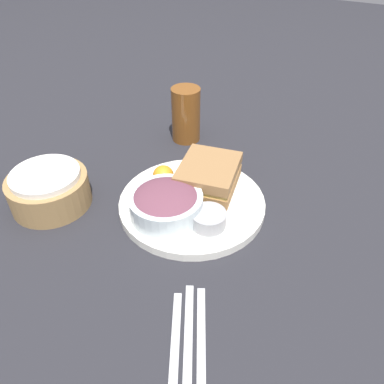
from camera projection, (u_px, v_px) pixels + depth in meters
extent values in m
plane|color=#232328|center=(192.00, 206.00, 0.74)|extent=(4.00, 4.00, 0.00)
cylinder|color=white|center=(192.00, 203.00, 0.74)|extent=(0.29, 0.29, 0.02)
cube|color=olive|center=(208.00, 182.00, 0.76)|extent=(0.15, 0.13, 0.02)
cube|color=#E5C666|center=(209.00, 175.00, 0.75)|extent=(0.14, 0.13, 0.01)
cube|color=olive|center=(209.00, 169.00, 0.74)|extent=(0.15, 0.13, 0.02)
cylinder|color=silver|center=(166.00, 205.00, 0.69)|extent=(0.14, 0.14, 0.04)
ellipsoid|color=brown|center=(166.00, 199.00, 0.68)|extent=(0.13, 0.13, 0.04)
cylinder|color=#99999E|center=(209.00, 219.00, 0.67)|extent=(0.06, 0.06, 0.03)
sphere|color=orange|center=(163.00, 176.00, 0.76)|extent=(0.04, 0.04, 0.04)
cylinder|color=brown|center=(186.00, 115.00, 0.91)|extent=(0.07, 0.07, 0.13)
cylinder|color=#997547|center=(50.00, 191.00, 0.73)|extent=(0.15, 0.15, 0.06)
cylinder|color=white|center=(45.00, 175.00, 0.71)|extent=(0.13, 0.13, 0.01)
cube|color=#B2B2B7|center=(201.00, 347.00, 0.51)|extent=(0.18, 0.10, 0.01)
cube|color=#B2B2B7|center=(188.00, 347.00, 0.51)|extent=(0.19, 0.11, 0.01)
cube|color=#B2B2B7|center=(175.00, 347.00, 0.51)|extent=(0.16, 0.09, 0.01)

